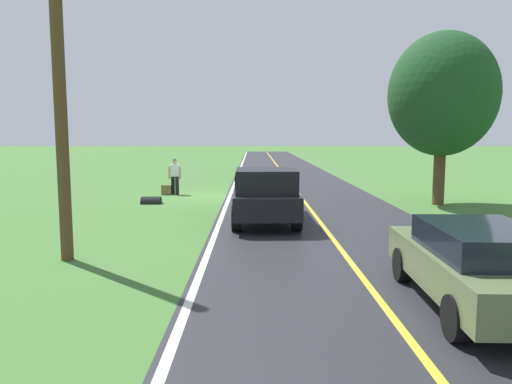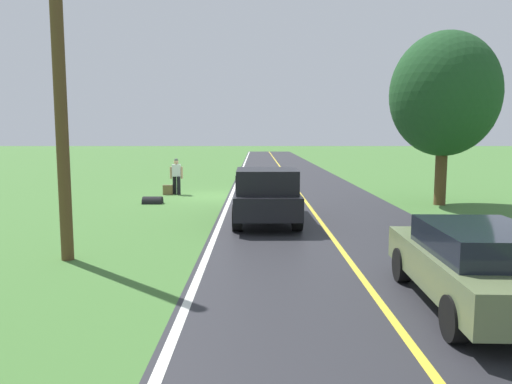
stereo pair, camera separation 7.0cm
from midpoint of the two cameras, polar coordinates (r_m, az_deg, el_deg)
name	(u,v)px [view 2 (the right image)]	position (r m, az deg, el deg)	size (l,w,h in m)	color
ground_plane	(211,196)	(22.84, -5.27, -0.47)	(200.00, 200.00, 0.00)	#427033
road_surface	(302,196)	(22.85, 5.50, -0.47)	(7.00, 120.00, 0.00)	#28282D
lane_edge_line	(231,196)	(22.77, -2.85, -0.46)	(0.16, 117.60, 0.00)	silver
lane_centre_line	(302,196)	(22.85, 5.50, -0.46)	(0.14, 117.60, 0.00)	gold
hitchhiker_walking	(176,174)	(23.55, -9.30, 2.09)	(0.62, 0.51, 1.75)	black
suitcase_carried	(168,190)	(23.59, -10.30, 0.25)	(0.20, 0.46, 0.47)	brown
pickup_truck_passing	(266,193)	(15.83, 1.28, -0.14)	(2.16, 5.43, 1.82)	black
tree_far_side_near	(444,95)	(21.19, 21.45, 10.65)	(4.32, 4.32, 6.98)	brown
sedan_mid_oncoming	(478,264)	(8.87, 24.91, -7.70)	(2.05, 4.46, 1.41)	#66754C
utility_pole_roadside	(60,92)	(11.78, -21.98, 10.92)	(0.28, 0.28, 7.65)	brown
drainage_culvert	(153,204)	(20.71, -12.01, -1.34)	(0.60, 0.60, 0.80)	black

